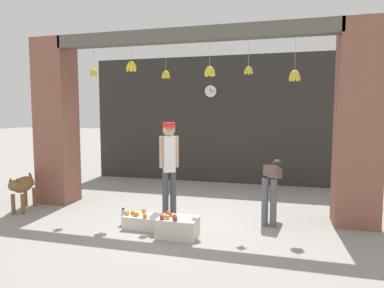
# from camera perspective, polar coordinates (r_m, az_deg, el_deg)

# --- Properties ---
(ground_plane) EXTENTS (60.00, 60.00, 0.00)m
(ground_plane) POSITION_cam_1_polar(r_m,az_deg,el_deg) (6.38, -1.14, -11.94)
(ground_plane) COLOR gray
(shop_back_wall) EXTENTS (7.07, 0.12, 3.38)m
(shop_back_wall) POSITION_cam_1_polar(r_m,az_deg,el_deg) (9.22, 4.48, 4.03)
(shop_back_wall) COLOR #2D2B28
(shop_back_wall) RESTS_ON ground_plane
(shop_pillar_left) EXTENTS (0.70, 0.60, 3.38)m
(shop_pillar_left) POSITION_cam_1_polar(r_m,az_deg,el_deg) (7.68, -21.65, 3.42)
(shop_pillar_left) COLOR brown
(shop_pillar_left) RESTS_ON ground_plane
(shop_pillar_right) EXTENTS (0.70, 0.60, 3.38)m
(shop_pillar_right) POSITION_cam_1_polar(r_m,az_deg,el_deg) (6.26, 25.98, 2.91)
(shop_pillar_right) COLOR brown
(shop_pillar_right) RESTS_ON ground_plane
(storefront_awning) EXTENTS (5.17, 0.28, 0.99)m
(storefront_awning) POSITION_cam_1_polar(r_m,az_deg,el_deg) (6.34, -0.76, 17.25)
(storefront_awning) COLOR #5B564C
(dog) EXTENTS (0.52, 1.02, 0.71)m
(dog) POSITION_cam_1_polar(r_m,az_deg,el_deg) (7.35, -26.42, -6.28)
(dog) COLOR brown
(dog) RESTS_ON ground_plane
(shopkeeper) EXTENTS (0.32, 0.32, 1.71)m
(shopkeeper) POSITION_cam_1_polar(r_m,az_deg,el_deg) (6.05, -3.83, -2.98)
(shopkeeper) COLOR #424247
(shopkeeper) RESTS_ON ground_plane
(worker_stooping) EXTENTS (0.32, 0.80, 1.04)m
(worker_stooping) POSITION_cam_1_polar(r_m,az_deg,el_deg) (6.02, 13.21, -6.31)
(worker_stooping) COLOR #56565B
(worker_stooping) RESTS_ON ground_plane
(fruit_crate_oranges) EXTENTS (0.58, 0.36, 0.29)m
(fruit_crate_oranges) POSITION_cam_1_polar(r_m,az_deg,el_deg) (5.80, -8.26, -12.58)
(fruit_crate_oranges) COLOR silver
(fruit_crate_oranges) RESTS_ON ground_plane
(fruit_crate_apples) EXTENTS (0.60, 0.42, 0.37)m
(fruit_crate_apples) POSITION_cam_1_polar(r_m,az_deg,el_deg) (5.35, -2.43, -13.65)
(fruit_crate_apples) COLOR silver
(fruit_crate_apples) RESTS_ON ground_plane
(water_bottle) EXTENTS (0.07, 0.07, 0.29)m
(water_bottle) POSITION_cam_1_polar(r_m,az_deg,el_deg) (5.99, -11.39, -11.83)
(water_bottle) COLOR silver
(water_bottle) RESTS_ON ground_plane
(wall_clock) EXTENTS (0.33, 0.03, 0.33)m
(wall_clock) POSITION_cam_1_polar(r_m,az_deg,el_deg) (9.20, 3.12, 8.78)
(wall_clock) COLOR black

